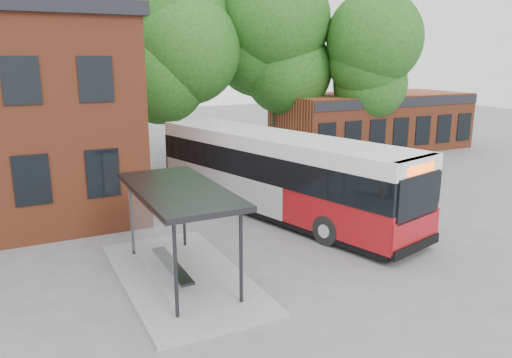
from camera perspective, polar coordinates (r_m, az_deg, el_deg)
name	(u,v)px	position (r m, az deg, el deg)	size (l,w,h in m)	color
ground	(292,244)	(18.21, 4.18, -7.39)	(100.00, 100.00, 0.00)	slate
shop_row	(372,121)	(37.43, 13.12, 6.43)	(14.00, 6.20, 4.00)	brown
bus_shelter	(180,234)	(15.10, -8.65, -6.19)	(3.60, 7.00, 2.90)	#26262A
bike_rail	(339,163)	(31.13, 9.47, 1.78)	(5.20, 0.10, 0.38)	#26262A
tree_0	(56,76)	(30.69, -21.87, 10.84)	(7.92, 7.92, 11.00)	#1A4913
tree_1	(172,79)	(33.05, -9.62, 11.24)	(7.92, 7.92, 10.40)	#1A4913
tree_2	(275,73)	(34.86, 2.16, 12.03)	(7.92, 7.92, 11.00)	#1A4913
tree_3	(370,87)	(34.39, 12.89, 10.24)	(7.04, 7.04, 9.28)	#1A4913
city_bus	(277,175)	(21.14, 2.46, 0.49)	(2.87, 13.45, 3.42)	maroon
bicycle_0	(297,162)	(29.82, 4.72, 1.92)	(0.60, 1.72, 0.91)	black
bicycle_1	(302,159)	(30.31, 5.26, 2.28)	(0.51, 1.82, 1.10)	black
bicycle_2	(321,157)	(31.32, 7.41, 2.51)	(0.67, 1.91, 1.00)	black
bicycle_3	(325,159)	(30.89, 7.91, 2.32)	(0.46, 1.64, 0.98)	black
bicycle_4	(348,160)	(31.19, 10.43, 2.20)	(0.56, 1.61, 0.85)	black
bicycle_5	(358,157)	(31.87, 11.60, 2.44)	(0.42, 1.50, 0.90)	black
bicycle_6	(363,157)	(31.83, 12.08, 2.47)	(0.64, 1.83, 0.96)	black
bicycle_7	(369,152)	(33.49, 12.74, 3.02)	(0.47, 1.67, 1.00)	black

